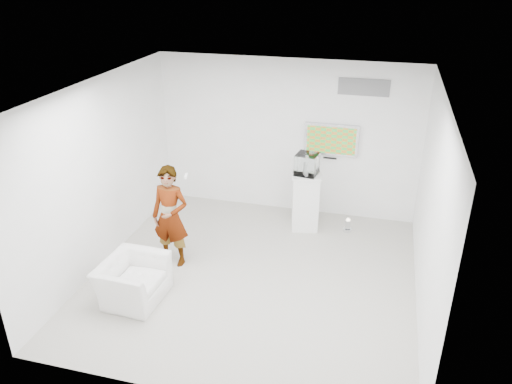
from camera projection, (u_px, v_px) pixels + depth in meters
The scene contains 10 objects.
room at pixel (253, 191), 7.32m from camera, with size 5.01×5.01×3.00m.
tv at pixel (331, 140), 9.25m from camera, with size 1.00×0.08×0.60m, color silver.
logo_decal at pixel (364, 87), 8.74m from camera, with size 0.90×0.02×0.30m, color slate.
person at pixel (170, 217), 7.98m from camera, with size 0.62×0.41×1.70m, color white.
armchair at pixel (133, 280), 7.33m from camera, with size 0.96×0.84×0.62m, color white.
pedestal at pixel (305, 201), 9.20m from camera, with size 0.53×0.53×1.08m, color white.
floor_uplight at pixel (348, 225), 9.22m from camera, with size 0.16×0.16×0.26m, color silver.
vitrine at pixel (307, 164), 8.89m from camera, with size 0.38×0.38×0.38m, color white.
console at pixel (307, 168), 8.92m from camera, with size 0.05×0.17×0.23m, color white.
wii_remote at pixel (186, 176), 7.75m from camera, with size 0.04×0.15×0.04m, color white.
Camera 1 is at (1.73, -6.40, 4.60)m, focal length 35.00 mm.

